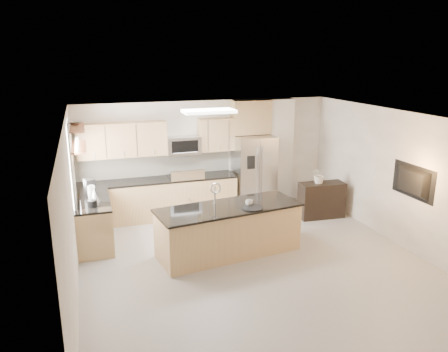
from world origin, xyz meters
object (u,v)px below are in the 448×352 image
object	(u,v)px
refrigerator	(254,173)
platter	(252,208)
range	(186,195)
bowl	(76,122)
kettle	(94,195)
flower_vase	(320,170)
blender	(92,198)
coffee_maker	(90,188)
credenza	(321,200)
television	(409,182)
cup	(249,203)
island	(229,230)
microwave	(183,145)

from	to	relation	value
refrigerator	platter	xyz separation A→B (m)	(-0.99, -2.43, 0.04)
range	bowl	distance (m)	3.05
platter	kettle	distance (m)	3.00
kettle	flower_vase	xyz separation A→B (m)	(4.87, 0.09, 0.08)
blender	coffee_maker	xyz separation A→B (m)	(-0.02, 0.67, -0.01)
range	flower_vase	size ratio (longest dim) A/B	1.91
coffee_maker	range	bearing A→B (deg)	20.65
refrigerator	platter	bearing A→B (deg)	-112.20
kettle	bowl	size ratio (longest dim) A/B	0.80
credenza	platter	distance (m)	2.70
kettle	television	size ratio (longest dim) A/B	0.24
platter	flower_vase	bearing A→B (deg)	32.80
range	television	bearing A→B (deg)	-41.64
credenza	coffee_maker	distance (m)	5.07
range	credenza	xyz separation A→B (m)	(2.92, -1.09, -0.07)
bowl	television	bearing A→B (deg)	-22.14
refrigerator	blender	bearing A→B (deg)	-159.23
credenza	bowl	distance (m)	5.54
cup	platter	bearing A→B (deg)	-90.35
flower_vase	cup	bearing A→B (deg)	-150.37
bowl	refrigerator	bearing A→B (deg)	10.58
refrigerator	blender	xyz separation A→B (m)	(-3.73, -1.42, 0.20)
refrigerator	coffee_maker	bearing A→B (deg)	-168.80
cup	coffee_maker	xyz separation A→B (m)	(-2.77, 1.52, 0.11)
island	cup	world-z (taller)	island
range	microwave	world-z (taller)	microwave
credenza	blender	distance (m)	5.06
range	platter	bearing A→B (deg)	-74.84
coffee_maker	television	bearing A→B (deg)	-22.58
blender	kettle	size ratio (longest dim) A/B	1.52
credenza	blender	world-z (taller)	blender
coffee_maker	television	distance (m)	6.08
television	platter	bearing A→B (deg)	77.14
range	blender	size ratio (longest dim) A/B	2.87
platter	range	bearing A→B (deg)	105.16
platter	island	bearing A→B (deg)	148.10
credenza	blender	xyz separation A→B (m)	(-5.00, -0.37, 0.69)
bowl	flower_vase	distance (m)	5.25
blender	kettle	distance (m)	0.31
coffee_maker	flower_vase	bearing A→B (deg)	-3.28
platter	television	bearing A→B (deg)	-12.86
flower_vase	microwave	bearing A→B (deg)	157.16
range	bowl	size ratio (longest dim) A/B	3.47
microwave	bowl	bearing A→B (deg)	-158.18
bowl	flower_vase	size ratio (longest dim) A/B	0.55
cup	bowl	size ratio (longest dim) A/B	0.41
island	kettle	world-z (taller)	island
television	bowl	bearing A→B (deg)	67.86
cup	flower_vase	xyz separation A→B (m)	(2.17, 1.23, 0.13)
platter	television	xyz separation A→B (m)	(2.84, -0.65, 0.41)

